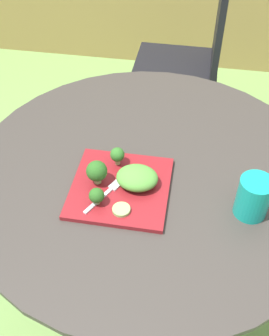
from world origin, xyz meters
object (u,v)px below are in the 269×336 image
Objects in this scene: salad_plate at (120,188)px; drinking_glass at (253,199)px; patio_chair at (194,53)px; fork at (107,193)px.

drinking_glass reaches higher than salad_plate.
patio_chair is at bearing 99.86° from drinking_glass.
salad_plate is (-0.15, -1.17, 0.21)m from patio_chair.
patio_chair is 1.20m from salad_plate.
patio_chair is 6.26× the size of fork.
drinking_glass is 0.81× the size of fork.
salad_plate is at bearing -97.28° from patio_chair.
drinking_glass reaches higher than fork.
drinking_glass is (0.36, -0.02, 0.05)m from salad_plate.
patio_chair is at bearing 82.72° from salad_plate.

